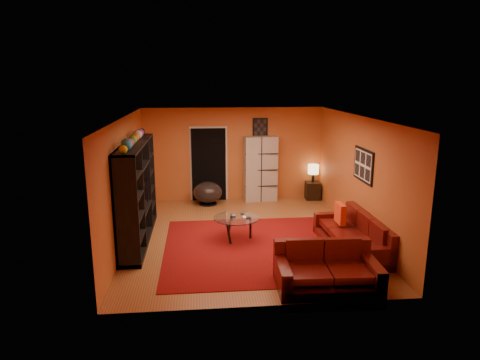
{
  "coord_description": "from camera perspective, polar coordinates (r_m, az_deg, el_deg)",
  "views": [
    {
      "loc": [
        -0.96,
        -8.82,
        3.38
      ],
      "look_at": [
        -0.09,
        0.1,
        1.24
      ],
      "focal_mm": 32.0,
      "sensor_mm": 36.0,
      "label": 1
    }
  ],
  "objects": [
    {
      "name": "wall_front",
      "position": [
        6.26,
        3.61,
        -6.03
      ],
      "size": [
        6.0,
        0.0,
        6.0
      ],
      "primitive_type": "plane",
      "rotation": [
        -1.57,
        0.0,
        0.0
      ],
      "color": "#BD5E29",
      "rests_on": "floor"
    },
    {
      "name": "floor",
      "position": [
        9.5,
        0.63,
        -7.44
      ],
      "size": [
        6.0,
        6.0,
        0.0
      ],
      "primitive_type": "plane",
      "color": "brown",
      "rests_on": "ground"
    },
    {
      "name": "wall_back",
      "position": [
        12.04,
        -0.88,
        3.46
      ],
      "size": [
        6.0,
        0.0,
        6.0
      ],
      "primitive_type": "plane",
      "rotation": [
        1.57,
        0.0,
        0.0
      ],
      "color": "#BD5E29",
      "rests_on": "floor"
    },
    {
      "name": "sofa",
      "position": [
        8.97,
        15.17,
        -7.27
      ],
      "size": [
        0.97,
        2.25,
        0.85
      ],
      "rotation": [
        0.0,
        0.0,
        0.03
      ],
      "color": "#4A0B09",
      "rests_on": "rug"
    },
    {
      "name": "wall_art_back",
      "position": [
        12.0,
        2.71,
        7.03
      ],
      "size": [
        0.42,
        0.03,
        0.52
      ],
      "primitive_type": "cube",
      "color": "black",
      "rests_on": "wall_back"
    },
    {
      "name": "ceiling",
      "position": [
        8.91,
        0.67,
        8.39
      ],
      "size": [
        6.0,
        6.0,
        0.0
      ],
      "primitive_type": "plane",
      "rotation": [
        3.14,
        0.0,
        0.0
      ],
      "color": "white",
      "rests_on": "wall_back"
    },
    {
      "name": "entertainment_unit",
      "position": [
        9.22,
        -13.56,
        -1.61
      ],
      "size": [
        0.45,
        3.0,
        2.1
      ],
      "primitive_type": "cube",
      "color": "black",
      "rests_on": "floor"
    },
    {
      "name": "storage_cabinet",
      "position": [
        12.0,
        2.74,
        1.52
      ],
      "size": [
        0.94,
        0.48,
        1.82
      ],
      "primitive_type": "cube",
      "rotation": [
        0.0,
        0.0,
        0.09
      ],
      "color": "#B4B0A6",
      "rests_on": "floor"
    },
    {
      "name": "throw_pillow",
      "position": [
        9.2,
        13.21,
        -4.36
      ],
      "size": [
        0.12,
        0.42,
        0.42
      ],
      "primitive_type": "cube",
      "color": "#EF3E1A",
      "rests_on": "sofa"
    },
    {
      "name": "coffee_table",
      "position": [
        9.15,
        -0.49,
        -5.3
      ],
      "size": [
        0.97,
        0.97,
        0.49
      ],
      "rotation": [
        0.0,
        0.0,
        -0.13
      ],
      "color": "silver",
      "rests_on": "floor"
    },
    {
      "name": "wall_right",
      "position": [
        9.7,
        15.49,
        0.54
      ],
      "size": [
        0.0,
        6.0,
        6.0
      ],
      "primitive_type": "plane",
      "rotation": [
        1.57,
        0.0,
        -1.57
      ],
      "color": "#BD5E29",
      "rests_on": "floor"
    },
    {
      "name": "wall_art_right",
      "position": [
        9.36,
        16.14,
        1.92
      ],
      "size": [
        0.03,
        1.0,
        0.7
      ],
      "primitive_type": "cube",
      "color": "black",
      "rests_on": "wall_right"
    },
    {
      "name": "table_lamp",
      "position": [
        12.27,
        9.75,
        1.36
      ],
      "size": [
        0.3,
        0.3,
        0.51
      ],
      "color": "black",
      "rests_on": "side_table"
    },
    {
      "name": "wall_left",
      "position": [
        9.2,
        -15.03,
        -0.13
      ],
      "size": [
        0.0,
        6.0,
        6.0
      ],
      "primitive_type": "plane",
      "rotation": [
        1.57,
        0.0,
        1.57
      ],
      "color": "#BD5E29",
      "rests_on": "floor"
    },
    {
      "name": "tv",
      "position": [
        9.3,
        -13.17,
        -1.93
      ],
      "size": [
        0.89,
        0.12,
        0.51
      ],
      "primitive_type": "imported",
      "rotation": [
        0.0,
        0.0,
        1.57
      ],
      "color": "black",
      "rests_on": "entertainment_unit"
    },
    {
      "name": "loveseat",
      "position": [
        7.41,
        11.37,
        -11.58
      ],
      "size": [
        1.7,
        1.07,
        0.85
      ],
      "rotation": [
        0.0,
        0.0,
        1.53
      ],
      "color": "#4A0B09",
      "rests_on": "rug"
    },
    {
      "name": "side_table",
      "position": [
        12.41,
        9.64,
        -1.39
      ],
      "size": [
        0.43,
        0.43,
        0.5
      ],
      "primitive_type": "cube",
      "rotation": [
        0.0,
        0.0,
        -0.07
      ],
      "color": "black",
      "rests_on": "floor"
    },
    {
      "name": "rug",
      "position": [
        8.86,
        1.77,
        -8.98
      ],
      "size": [
        3.6,
        3.6,
        0.01
      ],
      "primitive_type": "cube",
      "color": "#5F0A0C",
      "rests_on": "floor"
    },
    {
      "name": "bowl_chair",
      "position": [
        11.73,
        -4.31,
        -1.67
      ],
      "size": [
        0.78,
        0.78,
        0.63
      ],
      "color": "black",
      "rests_on": "floor"
    },
    {
      "name": "doorway",
      "position": [
        12.02,
        -4.19,
        2.05
      ],
      "size": [
        0.95,
        0.1,
        2.04
      ],
      "primitive_type": "cube",
      "color": "black",
      "rests_on": "floor"
    }
  ]
}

